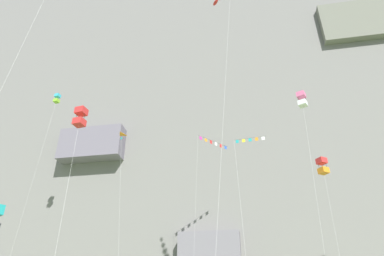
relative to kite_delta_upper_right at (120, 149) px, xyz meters
name	(u,v)px	position (x,y,z in m)	size (l,w,h in m)	color
cliff_face	(213,122)	(9.02, 30.25, 20.44)	(180.00, 25.41, 81.38)	slate
kite_delta_upper_right	(120,149)	(0.00, 0.00, 0.00)	(3.69, 3.36, 21.92)	orange
kite_box_mid_left	(57,99)	(-13.57, 4.28, 12.03)	(0.87, 3.42, 33.18)	#38B2D1
kite_box_high_right	(302,100)	(22.73, -2.36, 3.28)	(2.09, 4.14, 24.47)	pink
kite_box_low_left	(323,166)	(24.29, 1.11, -3.71)	(1.80, 4.92, 17.48)	red
kite_banner_low_right	(212,150)	(10.98, 7.96, 2.71)	(4.80, 5.47, 24.41)	black
kite_box_upper_mid	(80,117)	(2.30, -14.23, -4.02)	(2.25, 3.29, 17.08)	red
kite_banner_far_left	(249,156)	(16.10, -5.19, -4.66)	(3.37, 4.84, 17.89)	black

